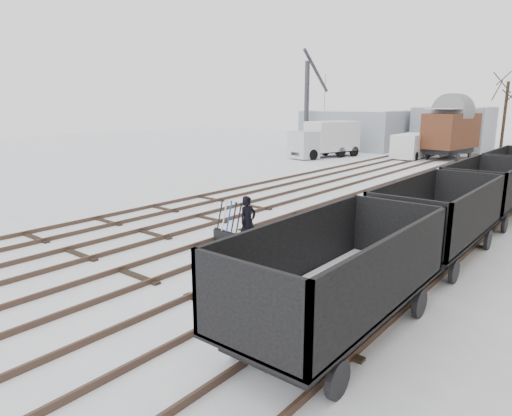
{
  "coord_description": "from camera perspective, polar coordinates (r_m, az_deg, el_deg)",
  "views": [
    {
      "loc": [
        10.23,
        -10.29,
        4.76
      ],
      "look_at": [
        0.43,
        1.83,
        1.2
      ],
      "focal_mm": 32.0,
      "sensor_mm": 36.0,
      "label": 1
    }
  ],
  "objects": [
    {
      "name": "worker",
      "position": [
        15.37,
        -1.03,
        -1.74
      ],
      "size": [
        0.54,
        0.72,
        1.77
      ],
      "primitive_type": "imported",
      "rotation": [
        0.0,
        0.0,
        1.37
      ],
      "color": "black",
      "rests_on": "ground"
    },
    {
      "name": "freight_wagon_c",
      "position": [
        21.49,
        26.94,
        1.17
      ],
      "size": [
        2.36,
        5.91,
        2.41
      ],
      "color": "black",
      "rests_on": "ground"
    },
    {
      "name": "lorry",
      "position": [
        42.23,
        8.68,
        8.52
      ],
      "size": [
        3.64,
        7.42,
        3.23
      ],
      "rotation": [
        0.0,
        0.0,
        -0.29
      ],
      "color": "black",
      "rests_on": "ground"
    },
    {
      "name": "shed_left",
      "position": [
        51.86,
        12.46,
        9.58
      ],
      "size": [
        10.0,
        8.0,
        4.1
      ],
      "color": "#99A1AC",
      "rests_on": "ground"
    },
    {
      "name": "tracks",
      "position": [
        26.47,
        15.59,
        2.2
      ],
      "size": [
        13.9,
        52.0,
        0.16
      ],
      "color": "black",
      "rests_on": "ground"
    },
    {
      "name": "freight_wagon_a",
      "position": [
        9.76,
        10.12,
        -10.5
      ],
      "size": [
        2.36,
        5.91,
        2.41
      ],
      "color": "black",
      "rests_on": "ground"
    },
    {
      "name": "box_van_wagon",
      "position": [
        44.01,
        23.2,
        8.99
      ],
      "size": [
        3.87,
        6.14,
        4.39
      ],
      "rotation": [
        0.0,
        0.0,
        -0.15
      ],
      "color": "black",
      "rests_on": "ground"
    },
    {
      "name": "ground",
      "position": [
        15.27,
        -5.62,
        -5.36
      ],
      "size": [
        120.0,
        120.0,
        0.0
      ],
      "primitive_type": "plane",
      "color": "white",
      "rests_on": "ground"
    },
    {
      "name": "freight_wagon_b",
      "position": [
        15.42,
        21.77,
        -2.49
      ],
      "size": [
        2.36,
        5.91,
        2.41
      ],
      "color": "black",
      "rests_on": "ground"
    },
    {
      "name": "ground_frame",
      "position": [
        15.93,
        -3.32,
        -3.47
      ],
      "size": [
        1.35,
        0.59,
        1.49
      ],
      "rotation": [
        0.0,
        0.0,
        -0.14
      ],
      "color": "black",
      "rests_on": "ground"
    },
    {
      "name": "tree_far_left",
      "position": [
        52.64,
        28.62,
        9.93
      ],
      "size": [
        0.3,
        0.3,
        6.94
      ],
      "primitive_type": "cylinder",
      "color": "black",
      "rests_on": "ground"
    },
    {
      "name": "shed_right",
      "position": [
        52.32,
        23.43,
        9.08
      ],
      "size": [
        7.0,
        6.0,
        4.5
      ],
      "color": "#99A1AC",
      "rests_on": "ground"
    },
    {
      "name": "panel_van",
      "position": [
        43.35,
        18.83,
        7.39
      ],
      "size": [
        2.28,
        4.97,
        2.16
      ],
      "rotation": [
        0.0,
        0.0,
        0.03
      ],
      "color": "silver",
      "rests_on": "ground"
    },
    {
      "name": "crane",
      "position": [
        49.1,
        6.43,
        10.38
      ],
      "size": [
        2.23,
        6.03,
        10.23
      ],
      "rotation": [
        0.0,
        0.0,
        0.1
      ],
      "color": "#313136",
      "rests_on": "ground"
    }
  ]
}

